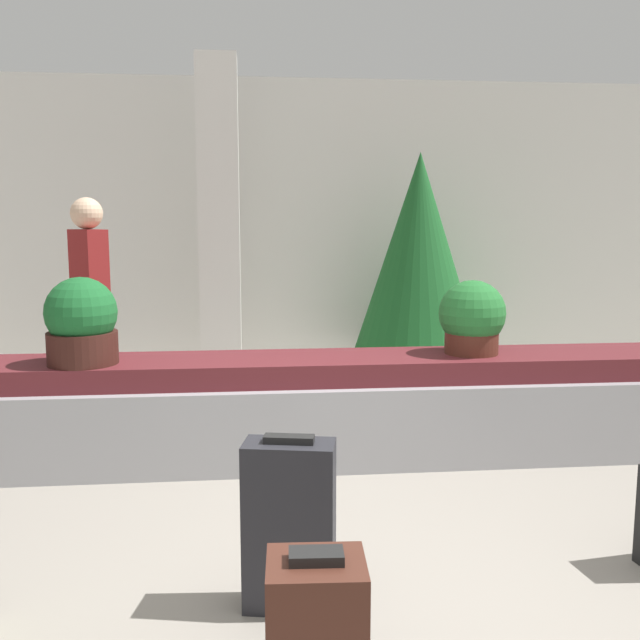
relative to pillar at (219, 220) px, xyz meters
name	(u,v)px	position (x,y,z in m)	size (l,w,h in m)	color
ground_plane	(361,590)	(0.76, -4.37, -1.60)	(18.00, 18.00, 0.00)	gray
back_wall	(288,220)	(0.76, 1.09, 0.00)	(18.00, 0.06, 3.20)	silver
carousel	(320,409)	(0.76, -2.59, -1.27)	(6.17, 0.77, 0.70)	#9E9EA3
pillar	(219,220)	(0.00, 0.00, 0.00)	(0.40, 0.40, 3.20)	silver
suitcase_2	(290,525)	(0.44, -4.48, -1.24)	(0.41, 0.26, 0.75)	#232328
potted_plant_0	(472,319)	(1.81, -2.58, -0.66)	(0.46, 0.46, 0.51)	#4C2319
potted_plant_1	(82,323)	(-0.78, -2.67, -0.64)	(0.45, 0.45, 0.56)	#381914
traveler_0	(90,287)	(-0.97, -1.48, -0.52)	(0.34, 0.36, 1.79)	#282833
decorated_tree	(419,254)	(2.09, 0.17, -0.36)	(1.37, 1.37, 2.31)	#4C331E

